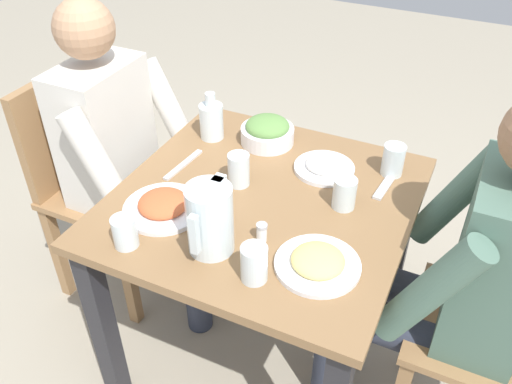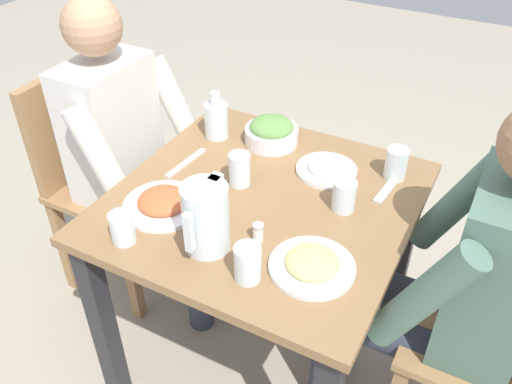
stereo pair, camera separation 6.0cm
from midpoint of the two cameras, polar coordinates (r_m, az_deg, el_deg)
ground_plane at (r=2.10m, az=-0.25°, el=-16.43°), size 8.00×8.00×0.00m
dining_table at (r=1.66m, az=-0.30°, el=-4.16°), size 0.85×0.85×0.72m
chair_near at (r=2.14m, az=-17.86°, el=1.65°), size 0.40×0.40×0.89m
diner_near at (r=1.94m, az=-14.07°, el=3.73°), size 0.48×0.53×1.19m
diner_far at (r=1.54m, az=19.20°, el=-7.79°), size 0.48×0.53×1.19m
water_pitcher at (r=1.36m, az=-6.17°, el=-2.91°), size 0.16×0.12×0.19m
salad_bowl at (r=1.80m, az=0.26°, el=6.40°), size 0.18×0.18×0.09m
plate_yoghurt at (r=1.69m, az=6.23°, el=2.74°), size 0.19×0.19×0.04m
plate_fries at (r=1.36m, az=5.27°, el=-7.44°), size 0.22×0.22×0.04m
plate_rice_curry at (r=1.55m, az=-10.85°, el=-1.42°), size 0.23×0.23×0.05m
water_glass_far_left at (r=1.69m, az=13.31°, el=3.30°), size 0.07×0.07×0.10m
water_glass_near_right at (r=1.53m, az=8.22°, el=-0.15°), size 0.07×0.07×0.09m
water_glass_by_pitcher at (r=1.30m, az=-1.53°, el=-7.57°), size 0.07×0.07×0.10m
water_glass_near_left at (r=1.44m, az=-14.85°, el=-4.12°), size 0.06×0.06×0.09m
water_glass_center at (r=1.60m, az=-2.91°, el=2.35°), size 0.07×0.07×0.10m
oil_carafe at (r=1.83m, az=-5.66°, el=7.32°), size 0.08×0.08×0.16m
salt_shaker at (r=1.42m, az=-0.61°, el=-4.29°), size 0.03×0.03×0.05m
fork_near at (r=1.66m, az=12.62°, el=0.83°), size 0.17×0.04×0.01m
knife_near at (r=1.73m, az=-8.68°, el=2.87°), size 0.19×0.03×0.01m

